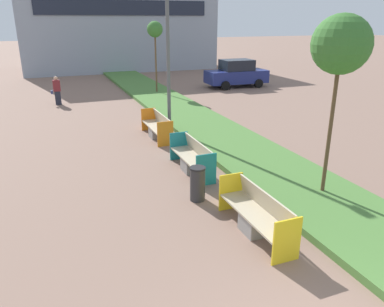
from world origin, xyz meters
TOP-DOWN VIEW (x-y plane):
  - planter_grass_strip at (3.20, 12.00)m, footprint 2.80×120.00m
  - building_backdrop at (4.00, 34.59)m, footprint 17.00×7.85m
  - bench_yellow_frame at (0.94, 4.02)m, footprint 0.65×2.38m
  - bench_teal_frame at (0.94, 7.84)m, footprint 0.65×2.32m
  - bench_orange_frame at (0.94, 11.61)m, footprint 0.65×2.37m
  - litter_bin at (0.33, 5.94)m, footprint 0.41×0.41m
  - street_lamp_post at (1.55, 11.92)m, footprint 0.24×0.44m
  - sapling_tree_near at (3.50, 4.91)m, footprint 1.40×1.40m
  - sapling_tree_far at (3.50, 20.34)m, footprint 0.94×0.94m
  - pedestrian_walking at (-2.42, 19.49)m, footprint 0.53×0.24m
  - parked_car_distant at (9.43, 20.98)m, footprint 4.25×2.00m

SIDE VIEW (x-z plane):
  - planter_grass_strip at x=3.20m, z-range 0.00..0.18m
  - bench_teal_frame at x=0.94m, z-range -0.10..0.84m
  - bench_orange_frame at x=0.94m, z-range -0.09..0.85m
  - bench_yellow_frame at x=0.94m, z-range -0.09..0.85m
  - litter_bin at x=0.33m, z-range 0.00..0.92m
  - pedestrian_walking at x=-2.42m, z-range 0.00..1.56m
  - parked_car_distant at x=9.43m, z-range -0.02..1.84m
  - sapling_tree_far at x=3.50m, z-range 1.63..5.99m
  - sapling_tree_near at x=3.50m, z-range 1.58..6.19m
  - street_lamp_post at x=1.55m, z-range 0.38..7.88m
  - building_backdrop at x=4.00m, z-range 0.00..9.73m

